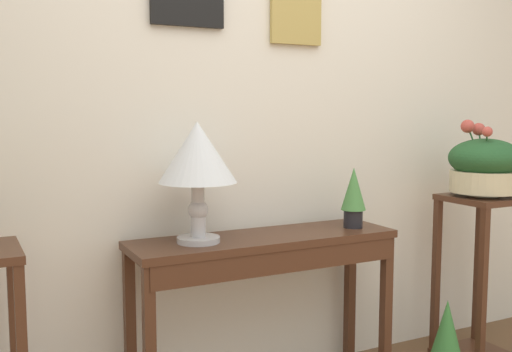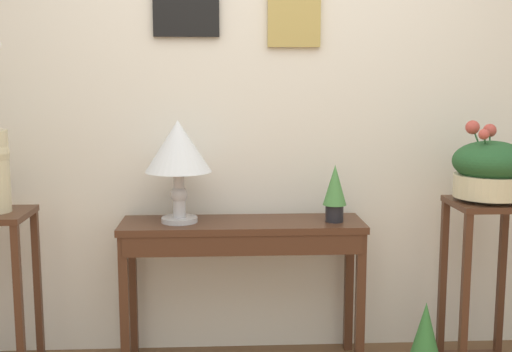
% 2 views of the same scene
% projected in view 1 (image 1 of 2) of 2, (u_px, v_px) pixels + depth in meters
% --- Properties ---
extents(back_wall_with_art, '(9.00, 0.13, 2.80)m').
position_uv_depth(back_wall_with_art, '(264.00, 96.00, 2.92)').
color(back_wall_with_art, silver).
rests_on(back_wall_with_art, ground).
extents(console_table, '(1.24, 0.36, 0.77)m').
position_uv_depth(console_table, '(267.00, 262.00, 2.68)').
color(console_table, '#472819').
rests_on(console_table, ground).
extents(table_lamp, '(0.33, 0.33, 0.52)m').
position_uv_depth(table_lamp, '(198.00, 157.00, 2.50)').
color(table_lamp, '#B7B7BC').
rests_on(table_lamp, console_table).
extents(potted_plant_on_console, '(0.12, 0.12, 0.29)m').
position_uv_depth(potted_plant_on_console, '(354.00, 195.00, 2.85)').
color(potted_plant_on_console, black).
rests_on(potted_plant_on_console, console_table).
extents(pedestal_stand_right, '(0.36, 0.36, 0.89)m').
position_uv_depth(pedestal_stand_right, '(480.00, 279.00, 3.14)').
color(pedestal_stand_right, '#472819').
rests_on(pedestal_stand_right, ground).
extents(planter_bowl_wide_right, '(0.37, 0.37, 0.40)m').
position_uv_depth(planter_bowl_wide_right, '(485.00, 165.00, 3.08)').
color(planter_bowl_wide_right, beige).
rests_on(planter_bowl_wide_right, pedestal_stand_right).
extents(potted_plant_floor, '(0.15, 0.15, 0.40)m').
position_uv_depth(potted_plant_floor, '(447.00, 336.00, 2.93)').
color(potted_plant_floor, silver).
rests_on(potted_plant_floor, ground).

